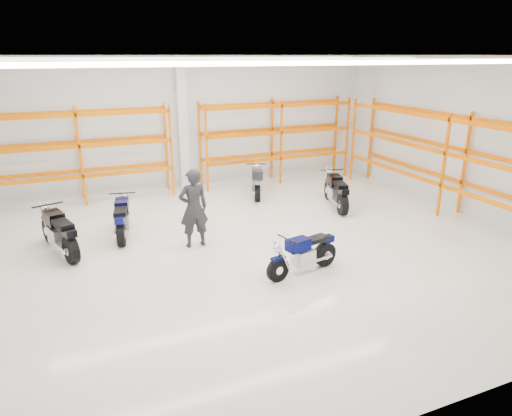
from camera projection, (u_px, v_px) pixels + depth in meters
name	position (u px, v px, depth m)	size (l,w,h in m)	color
ground	(246.00, 248.00, 11.22)	(14.00, 14.00, 0.00)	beige
room_shell	(244.00, 113.00, 10.19)	(14.02, 12.02, 4.51)	silver
motorcycle_main	(306.00, 254.00, 9.83)	(1.85, 0.67, 0.92)	black
motorcycle_back_a	(60.00, 234.00, 10.73)	(0.95, 2.16, 1.09)	black
motorcycle_back_b	(122.00, 219.00, 11.79)	(0.79, 2.06, 1.02)	black
motorcycle_back_c	(257.00, 182.00, 15.12)	(1.02, 2.01, 1.07)	black
motorcycle_back_d	(336.00, 192.00, 14.01)	(0.93, 2.14, 1.08)	black
standing_man	(194.00, 208.00, 11.04)	(0.72, 0.47, 1.97)	black
structural_column	(183.00, 124.00, 15.58)	(0.32, 0.32, 4.50)	white
pallet_racking_back_left	(79.00, 147.00, 14.18)	(5.67, 0.87, 3.00)	#F46B00
pallet_racking_back_right	(277.00, 133.00, 16.68)	(5.67, 0.87, 3.00)	#F46B00
pallet_racking_side	(456.00, 154.00, 13.02)	(0.87, 9.07, 3.00)	#F46B00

